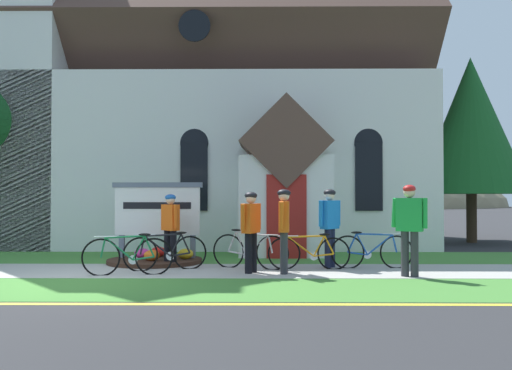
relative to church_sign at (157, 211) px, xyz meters
The scene contains 20 objects.
ground 1.81m from the church_sign, 132.10° to the left, with size 140.00×140.00×0.00m, color #2B2B2D.
sidewalk_slab 2.08m from the church_sign, 69.43° to the right, with size 32.00×2.19×0.01m, color #A8A59E.
grass_verge 4.06m from the church_sign, 81.17° to the right, with size 32.00×2.31×0.01m, color #427F33.
church_lawn 1.62m from the church_sign, 56.64° to the left, with size 24.00×2.79×0.01m, color #427F33.
curb_paint_stripe 5.31m from the church_sign, 83.39° to the right, with size 28.00×0.16×0.01m, color yellow.
church_building 7.04m from the church_sign, 88.97° to the left, with size 14.43×10.01×13.05m.
church_sign is the anchor object (origin of this frame).
flower_bed 1.16m from the church_sign, 85.81° to the right, with size 2.19×2.19×0.34m.
bicycle_silver 5.06m from the church_sign, 13.55° to the right, with size 1.79×0.11×0.82m.
bicycle_green 3.83m from the church_sign, 20.91° to the right, with size 1.75×0.14×0.79m.
bicycle_white 1.78m from the church_sign, 72.78° to the right, with size 1.68×0.62×0.82m.
bicycle_blue 2.69m from the church_sign, 29.70° to the right, with size 1.65×0.72×0.87m.
bicycle_red 2.40m from the church_sign, 93.81° to the right, with size 1.76×0.29×0.84m.
cyclist_in_orange_jersey 4.11m from the church_sign, 15.22° to the right, with size 0.52×0.51×1.71m.
cyclist_in_blue_jersey 5.86m from the church_sign, 24.49° to the right, with size 0.59×0.49×1.78m.
cyclist_in_green_jersey 2.99m from the church_sign, 40.56° to the right, with size 0.40×0.61×1.64m.
cyclist_in_red_jersey 0.94m from the church_sign, 60.56° to the right, with size 0.45×0.63×1.60m.
cyclist_in_white_jersey 3.56m from the church_sign, 34.52° to the right, with size 0.29×0.78×1.70m.
roadside_conifer 11.40m from the church_sign, 30.14° to the left, with size 3.68×3.68×6.28m.
distant_hill 71.64m from the church_sign, 99.12° to the left, with size 100.75×49.49×19.60m, color #847A5B.
Camera 1 is at (3.37, -10.05, 1.55)m, focal length 38.59 mm.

